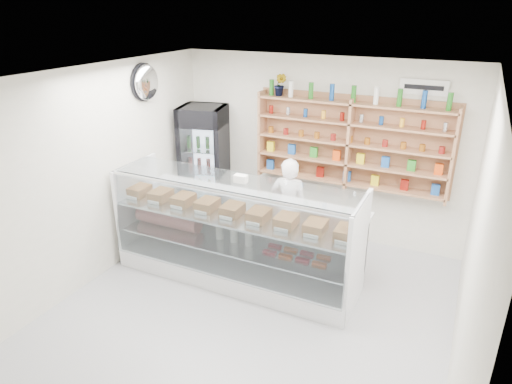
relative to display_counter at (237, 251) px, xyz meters
The scene contains 8 objects.
room 1.36m from the display_counter, 54.38° to the right, with size 5.00×5.00×5.00m.
display_counter is the anchor object (origin of this frame).
shop_worker 1.04m from the display_counter, 67.16° to the left, with size 0.54×0.36×1.49m, color white.
drinks_cooler 2.01m from the display_counter, 133.84° to the left, with size 0.85×0.83×1.97m.
wall_shelving 2.26m from the display_counter, 57.48° to the left, with size 2.84×0.28×1.33m.
potted_plant 2.55m from the display_counter, 93.03° to the left, with size 0.19×0.15×0.34m, color #1E6626.
security_mirror 2.68m from the display_counter, 164.14° to the left, with size 0.15×0.50×0.50m, color silver.
wall_sign 3.32m from the display_counter, 42.07° to the left, with size 0.62×0.03×0.20m, color white.
Camera 1 is at (2.03, -4.01, 3.46)m, focal length 32.00 mm.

